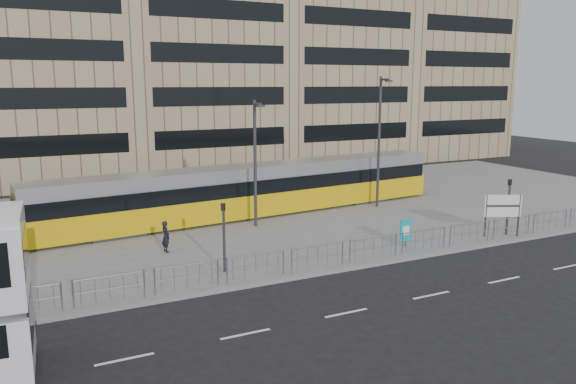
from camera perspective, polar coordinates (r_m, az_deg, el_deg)
name	(u,v)px	position (r m, az deg, el deg)	size (l,w,h in m)	color
ground	(337,273)	(25.45, 4.95, -8.17)	(120.00, 120.00, 0.00)	black
plaza	(239,215)	(35.82, -5.01, -2.37)	(64.00, 24.00, 0.15)	slate
kerb	(336,271)	(25.47, 4.90, -7.98)	(64.00, 0.25, 0.17)	gray
building_row	(167,34)	(56.75, -12.22, 15.41)	(70.40, 18.40, 31.20)	brown
pedestrian_barrier	(368,243)	(26.59, 8.14, -5.18)	(32.07, 0.07, 1.10)	#94979C
road_markings	(411,299)	(22.93, 12.40, -10.60)	(62.00, 0.12, 0.01)	white
tram	(253,190)	(35.15, -3.58, 0.19)	(27.19, 5.26, 3.19)	gold
station_sign	(503,208)	(32.34, 20.98, -1.50)	(1.85, 0.91, 2.30)	#2D2D30
ad_panel	(406,231)	(29.16, 11.87, -3.88)	(0.75, 0.15, 1.40)	#2D2D30
pedestrian	(166,237)	(28.26, -12.31, -4.44)	(0.57, 0.38, 1.57)	black
traffic_light_west	(224,228)	(24.63, -6.54, -3.69)	(0.22, 0.24, 3.10)	#2D2D30
traffic_light_east	(509,200)	(32.73, 21.52, -0.71)	(0.19, 0.22, 3.10)	#2D2D30
lamp_post_west	(255,158)	(32.05, -3.33, 3.47)	(0.45, 1.04, 7.26)	#2D2D30
lamp_post_east	(380,137)	(37.60, 9.29, 5.52)	(0.45, 1.04, 8.62)	#2D2D30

